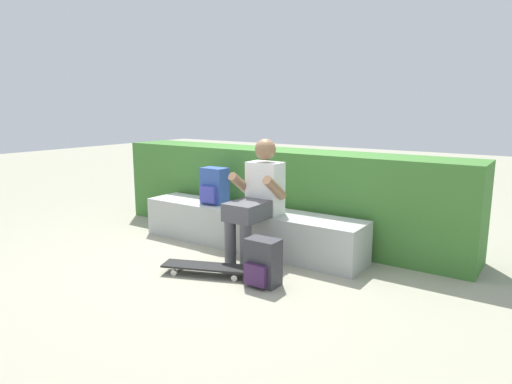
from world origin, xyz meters
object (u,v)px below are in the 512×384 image
Objects in this scene: person_skater at (257,196)px; backpack_on_ground at (262,263)px; bench_main at (248,228)px; backpack_on_bench at (214,186)px; skateboard_near_person at (207,267)px.

person_skater is 2.94× the size of backpack_on_ground.
backpack_on_bench reaches higher than bench_main.
bench_main is 0.89m from skateboard_near_person.
person_skater reaches higher than bench_main.
skateboard_near_person is 2.04× the size of backpack_on_ground.
bench_main is at bearing 100.66° from skateboard_near_person.
skateboard_near_person is at bearing -79.34° from bench_main.
backpack_on_ground reaches higher than skateboard_near_person.
backpack_on_bench is (-0.45, -0.01, 0.41)m from bench_main.
person_skater is 2.94× the size of backpack_on_bench.
bench_main is 0.61m from backpack_on_bench.
skateboard_near_person is at bearing -98.74° from person_skater.
bench_main is at bearing 1.20° from backpack_on_bench.
person_skater is 0.83m from backpack_on_ground.
person_skater reaches higher than skateboard_near_person.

